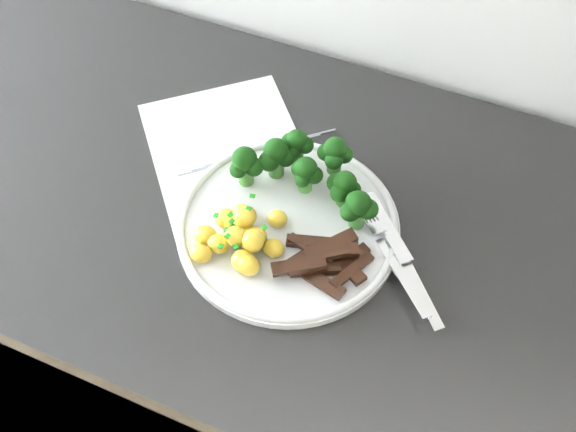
% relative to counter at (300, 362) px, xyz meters
% --- Properties ---
extents(counter, '(2.50, 0.63, 0.94)m').
position_rel_counter_xyz_m(counter, '(0.00, 0.00, 0.00)').
color(counter, black).
rests_on(counter, ground).
extents(recipe_paper, '(0.37, 0.37, 0.00)m').
position_rel_counter_xyz_m(recipe_paper, '(-0.14, 0.05, 0.47)').
color(recipe_paper, silver).
rests_on(recipe_paper, counter).
extents(plate, '(0.30, 0.30, 0.02)m').
position_rel_counter_xyz_m(plate, '(-0.02, -0.02, 0.48)').
color(plate, white).
rests_on(plate, counter).
extents(broccoli, '(0.21, 0.12, 0.07)m').
position_rel_counter_xyz_m(broccoli, '(-0.01, 0.05, 0.52)').
color(broccoli, '#356E28').
rests_on(broccoli, plate).
extents(potatoes, '(0.12, 0.11, 0.04)m').
position_rel_counter_xyz_m(potatoes, '(-0.06, -0.07, 0.50)').
color(potatoes, yellow).
rests_on(potatoes, plate).
extents(beef_strips, '(0.12, 0.10, 0.03)m').
position_rel_counter_xyz_m(beef_strips, '(0.05, -0.06, 0.49)').
color(beef_strips, black).
rests_on(beef_strips, plate).
extents(fork, '(0.15, 0.15, 0.02)m').
position_rel_counter_xyz_m(fork, '(0.13, -0.02, 0.49)').
color(fork, silver).
rests_on(fork, plate).
extents(knife, '(0.16, 0.17, 0.02)m').
position_rel_counter_xyz_m(knife, '(0.16, -0.03, 0.48)').
color(knife, silver).
rests_on(knife, plate).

